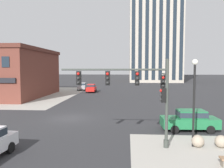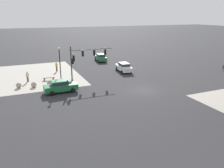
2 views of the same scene
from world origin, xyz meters
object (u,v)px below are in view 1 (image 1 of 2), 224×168
traffic_signal_main (141,90)px  car_parked_curb (82,86)px  bollard_sphere_curb_a (198,141)px  car_main_southbound_far (91,88)px  bollard_sphere_curb_b (221,141)px  street_lamp_corner_near (194,93)px  car_main_northbound_near (190,119)px

traffic_signal_main → car_parked_curb: 38.54m
bollard_sphere_curb_a → car_main_southbound_far: bearing=110.7°
bollard_sphere_curb_a → car_parked_curb: size_ratio=0.17×
traffic_signal_main → bollard_sphere_curb_b: bearing=0.6°
car_main_southbound_far → traffic_signal_main: bearing=-75.2°
traffic_signal_main → street_lamp_corner_near: (3.33, 0.11, -0.14)m
traffic_signal_main → bollard_sphere_curb_a: 4.86m
traffic_signal_main → car_parked_curb: bearing=107.3°
bollard_sphere_curb_b → car_parked_curb: 40.19m
bollard_sphere_curb_b → car_main_southbound_far: bearing=112.9°
traffic_signal_main → car_parked_curb: (-11.40, 36.71, -2.72)m
street_lamp_corner_near → traffic_signal_main: bearing=-178.1°
bollard_sphere_curb_a → street_lamp_corner_near: 3.11m
car_main_northbound_near → car_main_southbound_far: same height
bollard_sphere_curb_a → bollard_sphere_curb_b: 1.45m
car_main_southbound_far → bollard_sphere_curb_a: bearing=-69.3°
bollard_sphere_curb_a → car_main_northbound_near: car_main_northbound_near is taller
traffic_signal_main → street_lamp_corner_near: size_ratio=1.22×
bollard_sphere_curb_a → car_main_southbound_far: 34.33m
car_main_southbound_far → car_parked_curb: 5.40m
traffic_signal_main → street_lamp_corner_near: bearing=1.9°
car_main_northbound_near → bollard_sphere_curb_a: bearing=-97.9°
street_lamp_corner_near → car_parked_curb: bearing=111.9°
bollard_sphere_curb_b → car_main_northbound_near: size_ratio=0.18×
traffic_signal_main → bollard_sphere_curb_a: traffic_signal_main is taller
bollard_sphere_curb_b → car_main_southbound_far: car_main_southbound_far is taller
street_lamp_corner_near → car_main_southbound_far: (-11.85, 32.04, -2.57)m
traffic_signal_main → bollard_sphere_curb_b: size_ratio=8.70×
car_main_northbound_near → car_parked_curb: (-15.54, 32.88, 0.00)m
street_lamp_corner_near → car_main_southbound_far: bearing=110.3°
street_lamp_corner_near → car_main_northbound_near: size_ratio=1.25×
bollard_sphere_curb_a → car_main_northbound_near: 3.86m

